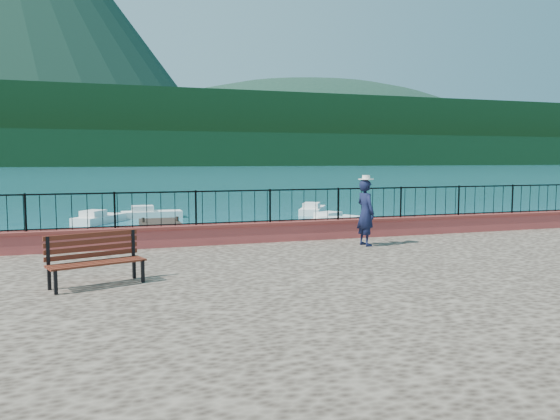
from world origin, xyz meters
TOP-DOWN VIEW (x-y plane):
  - ground at (0.00, 0.00)m, footprint 2000.00×2000.00m
  - promenade at (0.00, -6.00)m, footprint 30.00×20.00m
  - parapet at (0.00, 3.70)m, footprint 28.00×0.46m
  - railing at (0.00, 3.70)m, footprint 27.00×0.05m
  - dock at (-2.00, 12.00)m, footprint 2.00×16.00m
  - far_forest at (0.00, 300.00)m, footprint 900.00×60.00m
  - foothills at (0.00, 360.00)m, footprint 900.00×120.00m
  - companion_hill at (220.00, 560.00)m, footprint 448.00×384.00m
  - park_bench at (-5.18, -0.66)m, footprint 1.90×1.13m
  - person at (2.03, 2.12)m, footprint 0.52×0.73m
  - hat at (2.03, 2.12)m, footprint 0.44×0.44m
  - boat_0 at (-6.69, 8.85)m, footprint 4.35×1.36m
  - boat_1 at (6.41, 13.16)m, footprint 3.39×1.61m
  - boat_2 at (7.22, 15.84)m, footprint 3.88×2.93m
  - boat_3 at (-5.12, 21.14)m, footprint 3.09×3.63m
  - boat_4 at (-2.00, 22.99)m, footprint 3.66×1.31m
  - boat_5 at (8.55, 22.38)m, footprint 3.03×3.96m

SIDE VIEW (x-z plane):
  - ground at x=0.00m, z-range 0.00..0.00m
  - companion_hill at x=220.00m, z-range -90.00..90.00m
  - dock at x=-2.00m, z-range 0.00..0.30m
  - boat_0 at x=-6.69m, z-range 0.00..0.80m
  - boat_1 at x=6.41m, z-range 0.00..0.80m
  - boat_2 at x=7.22m, z-range 0.00..0.80m
  - boat_3 at x=-5.12m, z-range 0.00..0.80m
  - boat_4 at x=-2.00m, z-range 0.00..0.80m
  - boat_5 at x=8.55m, z-range 0.00..0.80m
  - promenade at x=0.00m, z-range 0.00..1.20m
  - parapet at x=0.00m, z-range 1.20..1.78m
  - park_bench at x=-5.18m, z-range 1.00..2.00m
  - person at x=2.03m, z-range 1.20..3.07m
  - railing at x=0.00m, z-range 1.78..2.73m
  - hat at x=2.03m, z-range 3.07..3.19m
  - far_forest at x=0.00m, z-range 0.00..18.00m
  - foothills at x=0.00m, z-range 0.00..44.00m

